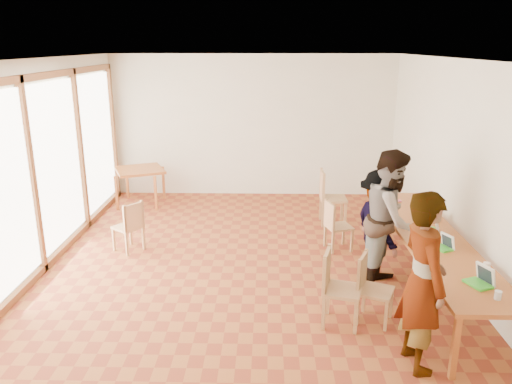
% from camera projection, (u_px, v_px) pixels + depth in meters
% --- Properties ---
extents(ground, '(8.00, 8.00, 0.00)m').
position_uv_depth(ground, '(245.00, 273.00, 7.23)').
color(ground, '#9B5025').
rests_on(ground, ground).
extents(wall_back, '(6.00, 0.10, 3.00)m').
position_uv_depth(wall_back, '(253.00, 126.00, 10.63)').
color(wall_back, beige).
rests_on(wall_back, ground).
extents(wall_front, '(6.00, 0.10, 3.00)m').
position_uv_depth(wall_front, '(213.00, 340.00, 2.97)').
color(wall_front, beige).
rests_on(wall_front, ground).
extents(wall_right, '(0.10, 8.00, 3.00)m').
position_uv_depth(wall_right, '(466.00, 174.00, 6.73)').
color(wall_right, beige).
rests_on(wall_right, ground).
extents(window_wall, '(0.10, 8.00, 3.00)m').
position_uv_depth(window_wall, '(30.00, 172.00, 6.87)').
color(window_wall, white).
rests_on(window_wall, ground).
extents(ceiling, '(6.00, 8.00, 0.04)m').
position_uv_depth(ceiling, '(243.00, 58.00, 6.37)').
color(ceiling, white).
rests_on(ceiling, wall_back).
extents(communal_table, '(0.80, 4.00, 0.75)m').
position_uv_depth(communal_table, '(431.00, 240.00, 6.61)').
color(communal_table, '#A25724').
rests_on(communal_table, ground).
extents(side_table, '(0.90, 0.90, 0.75)m').
position_uv_depth(side_table, '(140.00, 173.00, 10.16)').
color(side_table, '#A25724').
rests_on(side_table, ground).
extents(chair_near, '(0.51, 0.51, 0.44)m').
position_uv_depth(chair_near, '(369.00, 281.00, 5.88)').
color(chair_near, tan).
rests_on(chair_near, ground).
extents(chair_mid, '(0.52, 0.52, 0.49)m').
position_uv_depth(chair_mid, '(334.00, 279.00, 5.80)').
color(chair_mid, tan).
rests_on(chair_mid, ground).
extents(chair_far, '(0.47, 0.47, 0.43)m').
position_uv_depth(chair_far, '(334.00, 221.00, 7.92)').
color(chair_far, tan).
rests_on(chair_far, ground).
extents(chair_empty, '(0.47, 0.47, 0.53)m').
position_uv_depth(chair_empty, '(328.00, 192.00, 9.06)').
color(chair_empty, tan).
rests_on(chair_empty, ground).
extents(chair_spare, '(0.54, 0.54, 0.44)m').
position_uv_depth(chair_spare, '(131.00, 222.00, 7.85)').
color(chair_spare, tan).
rests_on(chair_spare, ground).
extents(person_near, '(0.55, 0.75, 1.88)m').
position_uv_depth(person_near, '(423.00, 282.00, 4.93)').
color(person_near, gray).
rests_on(person_near, ground).
extents(person_mid, '(1.01, 1.12, 1.89)m').
position_uv_depth(person_mid, '(391.00, 220.00, 6.64)').
color(person_mid, gray).
rests_on(person_mid, ground).
extents(person_far, '(0.80, 1.11, 1.55)m').
position_uv_depth(person_far, '(378.00, 225.00, 6.95)').
color(person_far, gray).
rests_on(person_far, ground).
extents(laptop_near, '(0.30, 0.32, 0.22)m').
position_uv_depth(laptop_near, '(482.00, 279.00, 5.26)').
color(laptop_near, green).
rests_on(laptop_near, communal_table).
extents(laptop_mid, '(0.27, 0.28, 0.19)m').
position_uv_depth(laptop_mid, '(445.00, 245.00, 6.18)').
color(laptop_mid, green).
rests_on(laptop_mid, communal_table).
extents(laptop_far, '(0.25, 0.26, 0.18)m').
position_uv_depth(laptop_far, '(434.00, 227.00, 6.78)').
color(laptop_far, green).
rests_on(laptop_far, communal_table).
extents(yellow_mug, '(0.17, 0.17, 0.11)m').
position_uv_depth(yellow_mug, '(437.00, 215.00, 7.25)').
color(yellow_mug, yellow).
rests_on(yellow_mug, communal_table).
extents(green_bottle, '(0.07, 0.07, 0.28)m').
position_uv_depth(green_bottle, '(391.00, 192.00, 8.09)').
color(green_bottle, '#156D3D').
rests_on(green_bottle, communal_table).
extents(clear_glass, '(0.07, 0.07, 0.09)m').
position_uv_depth(clear_glass, '(498.00, 295.00, 4.96)').
color(clear_glass, silver).
rests_on(clear_glass, communal_table).
extents(condiment_cup, '(0.08, 0.08, 0.06)m').
position_uv_depth(condiment_cup, '(487.00, 265.00, 5.66)').
color(condiment_cup, white).
rests_on(condiment_cup, communal_table).
extents(pink_phone, '(0.05, 0.10, 0.01)m').
position_uv_depth(pink_phone, '(400.00, 201.00, 8.05)').
color(pink_phone, '#D54B7D').
rests_on(pink_phone, communal_table).
extents(black_pouch, '(0.16, 0.26, 0.09)m').
position_uv_depth(black_pouch, '(388.00, 199.00, 8.00)').
color(black_pouch, black).
rests_on(black_pouch, communal_table).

